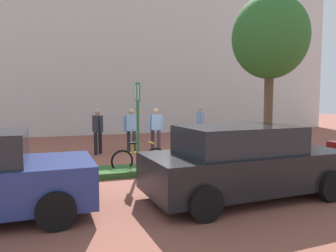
{
  "coord_description": "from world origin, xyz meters",
  "views": [
    {
      "loc": [
        -4.29,
        -10.54,
        2.12
      ],
      "look_at": [
        -0.23,
        1.18,
        1.05
      ],
      "focal_mm": 34.6,
      "sensor_mm": 36.0,
      "label": 1
    }
  ],
  "objects": [
    {
      "name": "person_suited_navy",
      "position": [
        -2.83,
        1.76,
        0.98
      ],
      "size": [
        0.37,
        0.57,
        1.72
      ],
      "color": "black",
      "rests_on": "ground"
    },
    {
      "name": "car_black_suv",
      "position": [
        -0.56,
        -4.67,
        0.76
      ],
      "size": [
        4.39,
        2.2,
        1.54
      ],
      "color": "black",
      "rests_on": "ground"
    },
    {
      "name": "ground_plane",
      "position": [
        0.0,
        0.0,
        0.0
      ],
      "size": [
        60.0,
        60.0,
        0.0
      ],
      "primitive_type": "plane",
      "color": "brown"
    },
    {
      "name": "person_casual_tan",
      "position": [
        -0.54,
        1.79,
        0.98
      ],
      "size": [
        0.61,
        0.4,
        1.72
      ],
      "color": "#383342",
      "rests_on": "ground"
    },
    {
      "name": "tree_sidewalk",
      "position": [
        2.14,
        -1.79,
        4.0
      ],
      "size": [
        2.39,
        2.39,
        5.36
      ],
      "color": "brown",
      "rests_on": "ground"
    },
    {
      "name": "parking_sign_post",
      "position": [
        -2.13,
        -1.69,
        1.67
      ],
      "size": [
        0.08,
        0.36,
        2.56
      ],
      "color": "#2D7238",
      "rests_on": "ground"
    },
    {
      "name": "building_facade",
      "position": [
        0.0,
        8.88,
        5.0
      ],
      "size": [
        28.0,
        1.2,
        10.0
      ],
      "primitive_type": "cube",
      "color": "silver",
      "rests_on": "ground"
    },
    {
      "name": "bike_rack_cluster",
      "position": [
        4.69,
        3.89,
        0.35
      ],
      "size": [
        3.74,
        1.83,
        0.83
      ],
      "color": "#99999E",
      "rests_on": "ground"
    },
    {
      "name": "person_shirt_white",
      "position": [
        -1.55,
        1.77,
        0.98
      ],
      "size": [
        0.61,
        0.42,
        1.72
      ],
      "color": "#2D2D38",
      "rests_on": "ground"
    },
    {
      "name": "planter_strip",
      "position": [
        0.08,
        -1.69,
        0.08
      ],
      "size": [
        7.0,
        1.1,
        0.16
      ],
      "primitive_type": "cube",
      "color": "#336028",
      "rests_on": "ground"
    },
    {
      "name": "bike_at_sign",
      "position": [
        -2.05,
        -1.49,
        0.35
      ],
      "size": [
        1.68,
        0.42,
        0.86
      ],
      "color": "black",
      "rests_on": "ground"
    },
    {
      "name": "bollard_steel",
      "position": [
        2.66,
        3.06,
        0.45
      ],
      "size": [
        0.16,
        0.16,
        0.9
      ],
      "primitive_type": "cylinder",
      "color": "#ADADB2",
      "rests_on": "ground"
    },
    {
      "name": "person_shirt_blue",
      "position": [
        2.32,
        3.76,
        0.98
      ],
      "size": [
        0.46,
        0.61,
        1.72
      ],
      "color": "#2D2D38",
      "rests_on": "ground"
    }
  ]
}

